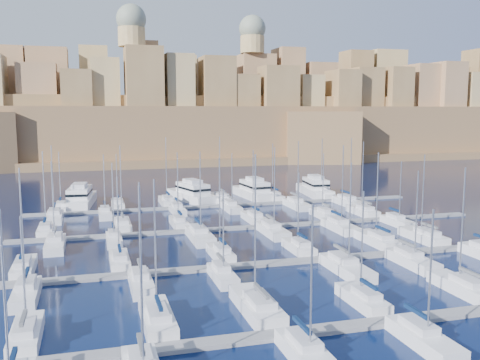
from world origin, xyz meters
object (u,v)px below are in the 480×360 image
object	(u,v)px
sailboat_2	(257,306)
motor_yacht_b	(192,193)
motor_yacht_c	(254,190)
sailboat_0	(26,335)
motor_yacht_d	(315,188)
sailboat_4	(462,287)
motor_yacht_a	(80,198)

from	to	relation	value
sailboat_2	motor_yacht_b	distance (m)	69.63
sailboat_2	motor_yacht_c	bearing A→B (deg)	73.00
sailboat_0	motor_yacht_d	distance (m)	91.49
sailboat_0	sailboat_4	size ratio (longest dim) A/B	0.80
motor_yacht_a	motor_yacht_d	world-z (taller)	same
motor_yacht_a	motor_yacht_b	bearing A→B (deg)	-0.40
motor_yacht_c	motor_yacht_d	size ratio (longest dim) A/B	1.02
sailboat_0	motor_yacht_b	world-z (taller)	sailboat_0
motor_yacht_c	motor_yacht_d	xyz separation A→B (m)	(15.61, -0.14, 0.00)
sailboat_0	sailboat_2	distance (m)	22.02
sailboat_4	motor_yacht_a	distance (m)	82.05
motor_yacht_d	motor_yacht_c	bearing A→B (deg)	179.50
motor_yacht_a	motor_yacht_c	distance (m)	39.42
motor_yacht_b	motor_yacht_c	distance (m)	14.85
motor_yacht_b	motor_yacht_d	xyz separation A→B (m)	(30.46, -0.27, 0.00)
motor_yacht_d	sailboat_4	bearing A→B (deg)	-100.13
sailboat_2	motor_yacht_c	world-z (taller)	sailboat_2
motor_yacht_b	motor_yacht_d	bearing A→B (deg)	-0.50
sailboat_4	motor_yacht_a	xyz separation A→B (m)	(-42.58, 70.12, 0.98)
sailboat_4	sailboat_0	bearing A→B (deg)	-179.48
motor_yacht_a	motor_yacht_c	size ratio (longest dim) A/B	1.04
motor_yacht_a	sailboat_0	bearing A→B (deg)	-93.04
motor_yacht_b	sailboat_2	bearing A→B (deg)	-95.21
sailboat_2	sailboat_4	world-z (taller)	sailboat_2
sailboat_2	motor_yacht_b	xyz separation A→B (m)	(6.32, 69.34, 0.95)
sailboat_0	motor_yacht_d	world-z (taller)	sailboat_0
sailboat_0	motor_yacht_d	xyz separation A→B (m)	(58.78, 70.11, 1.01)
sailboat_0	motor_yacht_b	distance (m)	75.86
sailboat_4	motor_yacht_b	distance (m)	72.24
sailboat_0	motor_yacht_a	world-z (taller)	sailboat_0
sailboat_2	sailboat_4	xyz separation A→B (m)	(24.33, -0.61, -0.03)
sailboat_4	motor_yacht_d	world-z (taller)	sailboat_4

